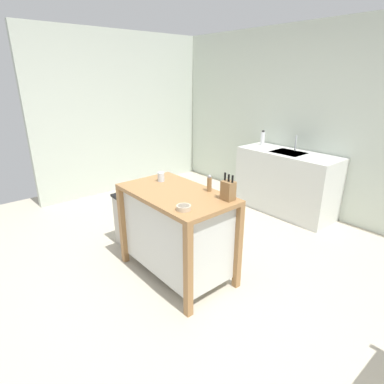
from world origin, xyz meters
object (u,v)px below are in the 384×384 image
(bowl_stoneware_deep, at_px, (184,207))
(bottle_hand_soap, at_px, (263,138))
(knife_block, at_px, (228,190))
(trash_bin, at_px, (131,220))
(drinking_cup, at_px, (161,177))
(kitchen_island, at_px, (176,229))
(pepper_grinder, at_px, (209,184))
(sink_faucet, at_px, (296,143))

(bowl_stoneware_deep, bearing_deg, bottle_hand_soap, 114.76)
(knife_block, height_order, trash_bin, knife_block)
(knife_block, relative_size, drinking_cup, 2.52)
(bowl_stoneware_deep, xyz_separation_m, drinking_cup, (-0.72, 0.28, 0.03))
(knife_block, bearing_deg, kitchen_island, -153.10)
(bottle_hand_soap, bearing_deg, drinking_cup, -78.89)
(knife_block, xyz_separation_m, pepper_grinder, (-0.27, 0.03, -0.01))
(bottle_hand_soap, bearing_deg, trash_bin, -90.70)
(trash_bin, xyz_separation_m, sink_faucet, (0.59, 2.40, 0.69))
(pepper_grinder, height_order, trash_bin, pepper_grinder)
(trash_bin, distance_m, bottle_hand_soap, 2.46)
(bowl_stoneware_deep, height_order, sink_faucet, sink_faucet)
(trash_bin, bearing_deg, knife_block, 12.90)
(trash_bin, bearing_deg, bowl_stoneware_deep, -6.95)
(kitchen_island, xyz_separation_m, drinking_cup, (-0.35, 0.08, 0.44))
(bowl_stoneware_deep, distance_m, pepper_grinder, 0.50)
(bottle_hand_soap, bearing_deg, bowl_stoneware_deep, -65.24)
(bottle_hand_soap, bearing_deg, knife_block, -59.21)
(knife_block, height_order, sink_faucet, knife_block)
(kitchen_island, xyz_separation_m, knife_block, (0.45, 0.23, 0.48))
(trash_bin, height_order, sink_faucet, sink_faucet)
(pepper_grinder, relative_size, trash_bin, 0.25)
(trash_bin, bearing_deg, drinking_cup, 16.26)
(bowl_stoneware_deep, bearing_deg, knife_block, 79.70)
(bowl_stoneware_deep, height_order, trash_bin, bowl_stoneware_deep)
(kitchen_island, bearing_deg, drinking_cup, 167.63)
(kitchen_island, relative_size, drinking_cup, 12.12)
(knife_block, relative_size, pepper_grinder, 1.49)
(drinking_cup, bearing_deg, bowl_stoneware_deep, -21.31)
(bowl_stoneware_deep, height_order, drinking_cup, drinking_cup)
(sink_faucet, bearing_deg, kitchen_island, -84.49)
(bottle_hand_soap, bearing_deg, kitchen_island, -71.22)
(kitchen_island, relative_size, knife_block, 4.82)
(trash_bin, distance_m, sink_faucet, 2.56)
(knife_block, distance_m, drinking_cup, 0.81)
(sink_faucet, bearing_deg, trash_bin, -103.74)
(drinking_cup, relative_size, trash_bin, 0.15)
(kitchen_island, height_order, knife_block, knife_block)
(knife_block, bearing_deg, pepper_grinder, 174.58)
(trash_bin, height_order, bottle_hand_soap, bottle_hand_soap)
(pepper_grinder, bearing_deg, bowl_stoneware_deep, -67.94)
(trash_bin, relative_size, bottle_hand_soap, 2.80)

